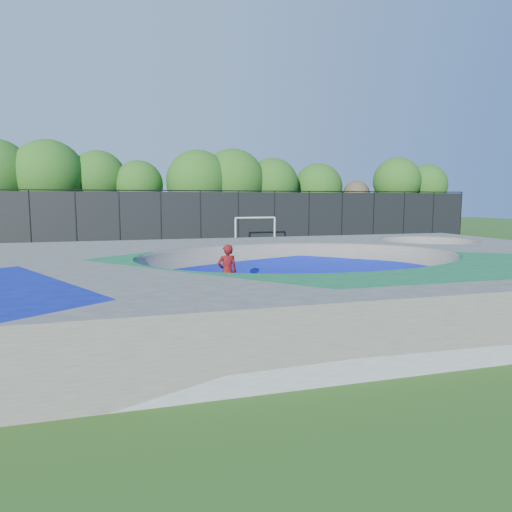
# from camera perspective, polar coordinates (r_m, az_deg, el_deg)

# --- Properties ---
(ground) EXTENTS (120.00, 120.00, 0.00)m
(ground) POSITION_cam_1_polar(r_m,az_deg,el_deg) (15.50, 5.72, -5.25)
(ground) COLOR #275216
(ground) RESTS_ON ground
(skate_deck) EXTENTS (22.00, 14.00, 1.50)m
(skate_deck) POSITION_cam_1_polar(r_m,az_deg,el_deg) (15.36, 5.75, -2.51)
(skate_deck) COLOR gray
(skate_deck) RESTS_ON ground
(skater) EXTENTS (0.69, 0.47, 1.84)m
(skater) POSITION_cam_1_polar(r_m,az_deg,el_deg) (15.06, -3.62, -2.02)
(skater) COLOR red
(skater) RESTS_ON ground
(skateboard) EXTENTS (0.80, 0.31, 0.05)m
(skateboard) POSITION_cam_1_polar(r_m,az_deg,el_deg) (15.22, -3.59, -5.36)
(skateboard) COLOR black
(skateboard) RESTS_ON ground
(soccer_goal) EXTENTS (3.12, 0.12, 2.06)m
(soccer_goal) POSITION_cam_1_polar(r_m,az_deg,el_deg) (33.59, -0.08, 3.84)
(soccer_goal) COLOR silver
(soccer_goal) RESTS_ON ground
(fence) EXTENTS (48.09, 0.09, 4.04)m
(fence) POSITION_cam_1_polar(r_m,az_deg,el_deg) (35.53, -6.94, 5.04)
(fence) COLOR black
(fence) RESTS_ON ground
(treeline) EXTENTS (53.00, 6.93, 8.13)m
(treeline) POSITION_cam_1_polar(r_m,az_deg,el_deg) (40.48, -11.17, 9.22)
(treeline) COLOR #4D3726
(treeline) RESTS_ON ground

